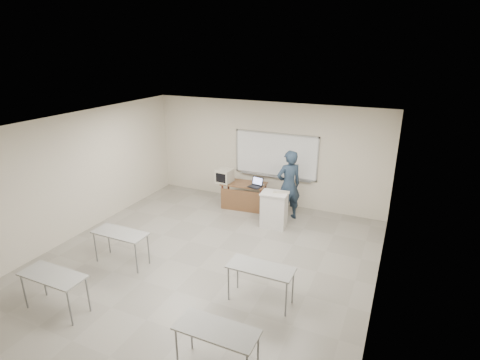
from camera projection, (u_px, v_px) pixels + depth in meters
The scene contains 10 objects.
floor at pixel (199, 268), 7.96m from camera, with size 7.00×8.00×0.01m, color gray.
whiteboard at pixel (276, 156), 10.75m from camera, with size 2.48×0.10×1.31m.
student_desks at pixel (159, 274), 6.58m from camera, with size 4.40×2.20×0.73m.
instructor_desk at pixel (242, 192), 10.68m from camera, with size 1.26×0.63×0.75m.
podium at pixel (274, 210), 9.64m from camera, with size 0.67×0.49×0.94m.
crt_monitor at pixel (225, 176), 10.74m from camera, with size 0.41×0.46×0.39m.
laptop at pixel (255, 185), 10.42m from camera, with size 0.35×0.32×0.26m.
mouse at pixel (263, 185), 10.52m from camera, with size 0.10×0.07×0.04m, color #A8ACB0.
keyboard at pixel (281, 192), 9.49m from camera, with size 0.41×0.14×0.02m, color #B4AC98.
presenter at pixel (289, 185), 9.92m from camera, with size 0.70×0.46×1.92m, color black.
Camera 1 is at (3.63, -5.90, 4.44)m, focal length 28.00 mm.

